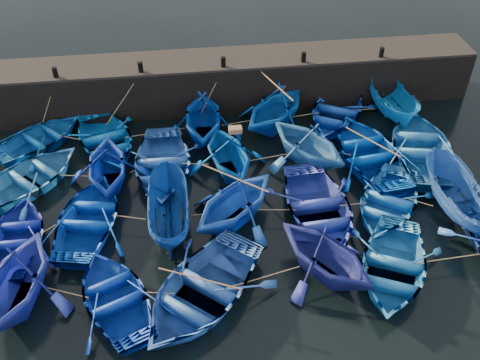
{
  "coord_description": "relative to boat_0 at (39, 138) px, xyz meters",
  "views": [
    {
      "loc": [
        -2.2,
        -13.88,
        15.31
      ],
      "look_at": [
        0.0,
        3.2,
        0.7
      ],
      "focal_mm": 40.0,
      "sensor_mm": 36.0,
      "label": 1
    }
  ],
  "objects": [
    {
      "name": "boat_23",
      "position": [
        11.43,
        -9.38,
        0.63
      ],
      "size": [
        5.35,
        5.48,
        2.2
      ],
      "primitive_type": "imported",
      "rotation": [
        0.0,
        0.0,
        0.62
      ],
      "color": "navy",
      "rests_on": "ground"
    },
    {
      "name": "boat_6",
      "position": [
        0.06,
        -2.96,
        0.05
      ],
      "size": [
        6.03,
        6.02,
        1.03
      ],
      "primitive_type": "imported",
      "rotation": [
        0.0,
        0.0,
        2.35
      ],
      "color": "#2466A3",
      "rests_on": "ground"
    },
    {
      "name": "bollard_3",
      "position": [
        13.0,
        1.88,
        2.41
      ],
      "size": [
        0.24,
        0.24,
        0.5
      ],
      "primitive_type": "cylinder",
      "color": "black",
      "rests_on": "quay_top"
    },
    {
      "name": "boat_9",
      "position": [
        8.69,
        -3.08,
        0.62
      ],
      "size": [
        4.3,
        4.75,
        2.18
      ],
      "primitive_type": "imported",
      "rotation": [
        0.0,
        0.0,
        3.34
      ],
      "color": "#004396",
      "rests_on": "ground"
    },
    {
      "name": "mooring_ropes",
      "position": [
        8.96,
        -2.78,
        0.43
      ],
      "size": [
        17.57,
        11.83,
        2.1
      ],
      "color": "tan",
      "rests_on": "ground"
    },
    {
      "name": "boat_10",
      "position": [
        12.3,
        -2.8,
        0.67
      ],
      "size": [
        5.49,
        5.66,
        2.27
      ],
      "primitive_type": "imported",
      "rotation": [
        0.0,
        0.0,
        3.73
      ],
      "color": "#1F5B94",
      "rests_on": "ground"
    },
    {
      "name": "boat_4",
      "position": [
        14.5,
        0.34,
        0.06
      ],
      "size": [
        5.67,
        6.19,
        1.05
      ],
      "primitive_type": "imported",
      "rotation": [
        0.0,
        0.0,
        -0.53
      ],
      "color": "#0D399B",
      "rests_on": "ground"
    },
    {
      "name": "boat_2",
      "position": [
        7.77,
        -0.15,
        0.7
      ],
      "size": [
        4.11,
        4.67,
        2.32
      ],
      "primitive_type": "imported",
      "rotation": [
        0.0,
        0.0,
        -0.07
      ],
      "color": "#013495",
      "rests_on": "ground"
    },
    {
      "name": "boat_5",
      "position": [
        17.4,
        0.33,
        0.41
      ],
      "size": [
        1.94,
        4.59,
        1.74
      ],
      "primitive_type": "imported",
      "rotation": [
        0.0,
        0.0,
        0.06
      ],
      "color": "#0E67B5",
      "rests_on": "ground"
    },
    {
      "name": "loose_oars",
      "position": [
        10.5,
        -4.84,
        1.31
      ],
      "size": [
        10.46,
        12.23,
        1.23
      ],
      "color": "#99724C",
      "rests_on": "ground"
    },
    {
      "name": "boat_14",
      "position": [
        2.82,
        -5.83,
        0.05
      ],
      "size": [
        4.4,
        5.5,
        1.02
      ],
      "primitive_type": "imported",
      "rotation": [
        0.0,
        0.0,
        2.95
      ],
      "color": "#0538A8",
      "rests_on": "ground"
    },
    {
      "name": "bollard_1",
      "position": [
        5.0,
        1.88,
        2.41
      ],
      "size": [
        0.24,
        0.24,
        0.5
      ],
      "primitive_type": "cylinder",
      "color": "black",
      "rests_on": "quay_top"
    },
    {
      "name": "boat_1",
      "position": [
        3.11,
        -0.58,
        0.07
      ],
      "size": [
        5.09,
        5.99,
        1.06
      ],
      "primitive_type": "imported",
      "rotation": [
        0.0,
        0.0,
        0.33
      ],
      "color": "blue",
      "rests_on": "ground"
    },
    {
      "name": "boat_0",
      "position": [
        0.0,
        0.0,
        0.0
      ],
      "size": [
        5.46,
        5.35,
        0.93
      ],
      "primitive_type": "imported",
      "rotation": [
        0.0,
        0.0,
        2.29
      ],
      "color": "#0B51A5",
      "rests_on": "ground"
    },
    {
      "name": "quay_wall",
      "position": [
        9.0,
        2.78,
        0.79
      ],
      "size": [
        26.0,
        2.5,
        2.5
      ],
      "primitive_type": "cube",
      "color": "black",
      "rests_on": "ground"
    },
    {
      "name": "boat_13",
      "position": [
        0.17,
        -6.49,
        -0.0
      ],
      "size": [
        3.2,
        4.45,
        0.92
      ],
      "primitive_type": "imported",
      "rotation": [
        0.0,
        0.0,
        3.13
      ],
      "color": "navy",
      "rests_on": "ground"
    },
    {
      "name": "boat_24",
      "position": [
        13.87,
        -9.76,
        0.05
      ],
      "size": [
        5.26,
        5.92,
        1.02
      ],
      "primitive_type": "imported",
      "rotation": [
        0.0,
        0.0,
        -0.44
      ],
      "color": "blue",
      "rests_on": "ground"
    },
    {
      "name": "wooden_crate",
      "position": [
        8.99,
        -3.08,
        1.83
      ],
      "size": [
        0.56,
        0.37,
        0.23
      ],
      "primitive_type": "cube",
      "color": "#8B5F3C",
      "rests_on": "boat_9"
    },
    {
      "name": "boat_3",
      "position": [
        11.35,
        0.14,
        0.71
      ],
      "size": [
        5.87,
        5.87,
        2.35
      ],
      "primitive_type": "imported",
      "rotation": [
        0.0,
        0.0,
        -0.78
      ],
      "color": "#054BB2",
      "rests_on": "ground"
    },
    {
      "name": "boat_20",
      "position": [
        0.78,
        -9.2,
        0.69
      ],
      "size": [
        4.56,
        5.03,
        2.31
      ],
      "primitive_type": "imported",
      "rotation": [
        0.0,
        0.0,
        -0.2
      ],
      "color": "navy",
      "rests_on": "ground"
    },
    {
      "name": "bollard_4",
      "position": [
        17.0,
        1.88,
        2.41
      ],
      "size": [
        0.24,
        0.24,
        0.5
      ],
      "primitive_type": "cylinder",
      "color": "black",
      "rests_on": "quay_top"
    },
    {
      "name": "boat_18",
      "position": [
        14.83,
        -6.41,
        0.03
      ],
      "size": [
        5.46,
        5.86,
        0.99
      ],
      "primitive_type": "imported",
      "rotation": [
        0.0,
        0.0,
        -0.57
      ],
      "color": "blue",
      "rests_on": "ground"
    },
    {
      "name": "boat_21",
      "position": [
        4.03,
        -9.81,
        0.0
      ],
      "size": [
        4.67,
        5.35,
        0.93
      ],
      "primitive_type": "imported",
      "rotation": [
        0.0,
        0.0,
        3.54
      ],
      "color": "#082F94",
      "rests_on": "ground"
    },
    {
      "name": "boat_15",
      "position": [
        5.94,
        -6.23,
        0.39
      ],
      "size": [
        1.72,
        4.44,
        1.71
      ],
      "primitive_type": "imported",
      "rotation": [
        0.0,
        0.0,
        3.13
      ],
      "color": "navy",
      "rests_on": "ground"
    },
    {
      "name": "boat_7",
      "position": [
        3.46,
        -3.24,
        0.62
      ],
      "size": [
        3.75,
        4.28,
        2.16
      ],
      "primitive_type": "imported",
      "rotation": [
        0.0,
        0.0,
        3.19
      ],
      "color": "#092A93",
      "rests_on": "ground"
    },
    {
      "name": "boat_12",
      "position": [
        17.63,
        -3.11,
        0.13
      ],
      "size": [
        5.23,
        6.48,
        1.19
      ],
      "primitive_type": "imported",
      "rotation": [
        0.0,
        0.0,
        2.93
      ],
      "color": "#2167B4",
      "rests_on": "ground"
    },
    {
      "name": "quay_top",
      "position": [
        9.0,
        2.78,
        2.1
      ],
      "size": [
        26.0,
        2.5,
        0.12
      ],
      "primitive_type": "cube",
      "color": "black",
      "rests_on": "quay_wall"
    },
    {
      "name": "boat_11",
      "position": [
        15.13,
        -3.22,
        0.12
      ],
      "size": [
        4.67,
        6.08,
        1.17
      ],
      "primitive_type": "imported",
      "rotation": [
        0.0,
        0.0,
        3.26
      ],
      "color": "#003BA3",
      "rests_on": "ground"
    },
    {
      "name": "ground",
      "position": [
        9.0,
        -7.72,
        -0.46
      ],
      "size": [
        120.0,
        120.0,
        0.0
      ],
      "primitive_type": "plane",
      "color": "black",
      "rests_on": "ground"
    },
    {
      "name": "bollard_0",
      "position": [
        1.0,
        1.88,
        2.41
      ],
      "size": [
        0.24,
        0.24,
        0.5
      ],
      "primitive_type": "cylinder",
      "color": "black",
      "rests_on": "quay_top"
    },
    {
      "name": "boat_19",
      "position": [
        17.47,
        -6.96,
        0.44
      ],
      "size": [
        2.1,
        4.77,
        1.8
      ],
      "primitive_type": "imported",
      "rotation": [
        0.0,
        0.0,
        3.22
      ],
      "color": "navy",
      "rests_on": "ground"
    },
    {
      "name": "boat_16",
      "position": [
        8.57,
        -6.26,
        0.68
      ],
      "size": [
        5.72,
        5.67,
        2.28
      ],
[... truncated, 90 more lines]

